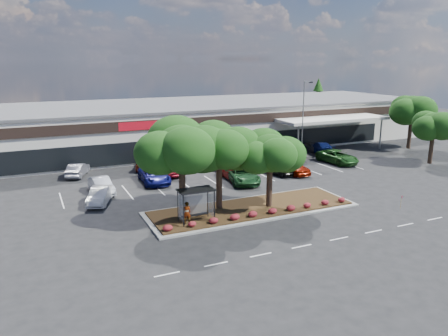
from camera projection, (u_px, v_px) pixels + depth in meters
name	position (u px, v px, depth m)	size (l,w,h in m)	color
ground	(298.00, 222.00, 34.38)	(160.00, 160.00, 0.00)	black
retail_store	(168.00, 125.00, 63.55)	(80.40, 25.20, 6.25)	silver
landscape_island	(252.00, 209.00, 37.07)	(18.00, 6.00, 0.26)	gray
lane_markings	(238.00, 188.00, 43.52)	(33.12, 20.06, 0.01)	silver
shrub_row	(264.00, 212.00, 35.13)	(17.00, 0.80, 0.50)	maroon
bus_shelter	(195.00, 196.00, 33.40)	(2.75, 1.55, 2.59)	black
island_tree_west	(182.00, 168.00, 34.10)	(7.20, 7.20, 7.89)	#113B0D
island_tree_mid	(219.00, 165.00, 36.20)	(6.60, 6.60, 7.32)	#113B0D
island_tree_east	(270.00, 169.00, 36.59)	(5.80, 5.80, 6.50)	#113B0D
tree_east_near	(432.00, 137.00, 52.91)	(5.60, 5.60, 6.51)	#113B0D
tree_east_far	(411.00, 122.00, 61.85)	(6.40, 6.40, 7.62)	#113B0D
conifer_north_east	(318.00, 101.00, 85.83)	(3.96, 3.96, 9.00)	#113B0D
person_waiting	(187.00, 213.00, 33.15)	(0.63, 0.42, 1.74)	#594C47
light_pole	(303.00, 125.00, 55.49)	(1.43, 0.59, 9.87)	gray
survey_stake	(401.00, 200.00, 37.28)	(0.08, 0.14, 1.14)	#997850
car_0	(100.00, 195.00, 38.66)	(1.55, 4.45, 1.47)	#B5B5B5
car_1	(101.00, 185.00, 41.61)	(1.59, 4.56, 1.50)	silver
car_2	(154.00, 175.00, 45.12)	(2.61, 5.66, 1.57)	#0C105A
car_3	(242.00, 175.00, 45.22)	(2.71, 5.88, 1.64)	#18441D
car_4	(233.00, 172.00, 46.40)	(1.80, 4.47, 1.52)	maroon
car_5	(277.00, 167.00, 48.57)	(1.89, 4.70, 1.60)	black
car_6	(293.00, 166.00, 48.73)	(1.98, 4.91, 1.67)	#811201
car_8	(337.00, 157.00, 53.63)	(2.64, 5.72, 1.59)	#1C4B18
car_9	(78.00, 170.00, 47.63)	(1.55, 4.45, 1.47)	slate
car_10	(164.00, 167.00, 48.41)	(2.75, 5.96, 1.66)	maroon
car_11	(150.00, 162.00, 51.07)	(2.58, 5.61, 1.56)	maroon
car_12	(222.00, 161.00, 51.84)	(1.76, 4.37, 1.49)	#6A1E03
car_13	(215.00, 160.00, 51.71)	(2.72, 5.89, 1.64)	black
car_14	(238.00, 156.00, 53.73)	(2.26, 5.57, 1.62)	black
car_15	(285.00, 153.00, 55.58)	(2.25, 5.54, 1.61)	black
car_16	(321.00, 148.00, 59.11)	(2.22, 5.47, 1.59)	navy
car_17	(310.00, 146.00, 60.82)	(1.58, 3.93, 1.34)	#505157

